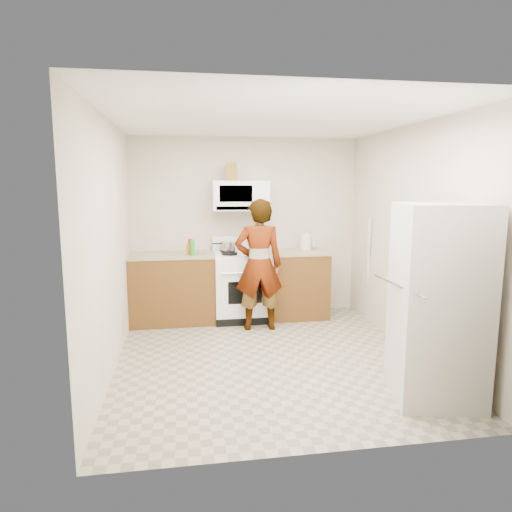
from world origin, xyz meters
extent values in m
plane|color=gray|center=(0.00, 0.00, 0.00)|extent=(3.60, 3.60, 0.00)
cube|color=beige|center=(0.00, 1.79, 1.25)|extent=(3.20, 0.02, 2.50)
cube|color=beige|center=(1.59, 0.00, 1.25)|extent=(0.02, 3.60, 2.50)
cube|color=brown|center=(-1.04, 1.49, 0.45)|extent=(1.12, 0.62, 0.90)
cube|color=#9D8A6A|center=(-1.04, 1.49, 0.92)|extent=(1.14, 0.64, 0.03)
cube|color=brown|center=(0.68, 1.49, 0.45)|extent=(0.80, 0.62, 0.90)
cube|color=#9D8A6A|center=(0.68, 1.49, 0.92)|extent=(0.82, 0.64, 0.03)
cube|color=white|center=(-0.10, 1.48, 0.45)|extent=(0.76, 0.65, 0.90)
cube|color=white|center=(-0.10, 1.48, 0.92)|extent=(0.76, 0.62, 0.03)
cube|color=white|center=(-0.10, 1.76, 1.03)|extent=(0.76, 0.08, 0.20)
cube|color=white|center=(-0.10, 1.61, 1.70)|extent=(0.76, 0.38, 0.40)
imported|color=tan|center=(0.06, 1.01, 0.84)|extent=(0.63, 0.43, 1.68)
cube|color=beige|center=(1.25, -1.14, 0.85)|extent=(0.83, 0.83, 1.70)
cylinder|color=silver|center=(0.83, 1.62, 1.03)|extent=(0.18, 0.18, 0.20)
cube|color=brown|center=(-0.23, 1.57, 2.02)|extent=(0.15, 0.15, 0.24)
cylinder|color=#B3B4B8|center=(-0.27, 1.60, 1.01)|extent=(0.26, 0.26, 0.11)
cube|color=silver|center=(0.03, 1.36, 0.96)|extent=(0.26, 0.18, 0.05)
cylinder|color=red|center=(-0.79, 1.40, 1.04)|extent=(0.07, 0.07, 0.21)
cylinder|color=orange|center=(-0.82, 1.39, 1.01)|extent=(0.06, 0.06, 0.14)
cylinder|color=#1C8E19|center=(-0.77, 1.30, 1.04)|extent=(0.08, 0.08, 0.20)
cylinder|color=silver|center=(-0.69, 1.41, 0.94)|extent=(0.28, 0.28, 0.01)
cylinder|color=silver|center=(1.59, 1.15, 0.71)|extent=(0.16, 0.29, 1.40)
camera|label=1|loc=(-0.89, -4.62, 1.86)|focal=32.00mm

